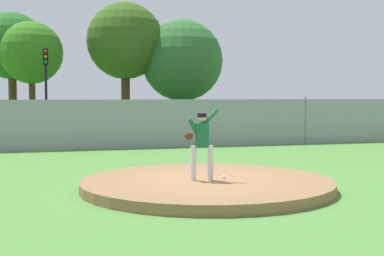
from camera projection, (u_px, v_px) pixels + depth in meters
ground_plane at (155, 159)px, 18.04m from camera, size 80.00×80.00×0.00m
asphalt_strip at (120, 139)px, 26.21m from camera, size 44.00×7.00×0.01m
pitchers_mound at (207, 184)px, 12.26m from camera, size 5.79×5.79×0.23m
pitcher_youth at (201, 139)px, 12.07m from camera, size 0.79×0.32×1.64m
baseball at (224, 177)px, 12.40m from camera, size 0.07×0.07×0.07m
chainlink_fence at (135, 124)px, 21.83m from camera, size 38.52×0.07×2.09m
parked_car_teal at (12, 125)px, 24.46m from camera, size 2.00×4.37×1.70m
parked_car_red at (213, 121)px, 27.53m from camera, size 2.03×4.49×1.73m
parked_car_silver at (138, 123)px, 26.64m from camera, size 1.98×4.55×1.59m
parked_car_navy at (302, 121)px, 29.23m from camera, size 2.05×4.41×1.62m
traffic_cone_orange at (266, 132)px, 27.73m from camera, size 0.40×0.40×0.55m
traffic_light_near at (46, 76)px, 29.02m from camera, size 0.28×0.46×4.69m
tree_broad_right at (12, 46)px, 33.94m from camera, size 4.27×4.27×7.46m
tree_slender_far at (31, 53)px, 32.85m from camera, size 3.85×3.85×6.71m
tree_tall_centre at (125, 41)px, 34.64m from camera, size 4.98×4.98×8.19m
tree_broad_left at (182, 61)px, 35.37m from camera, size 5.39×5.39×7.16m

